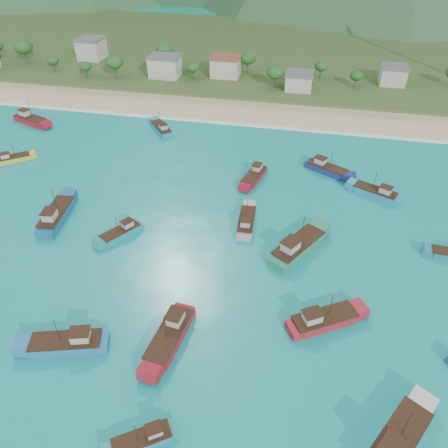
% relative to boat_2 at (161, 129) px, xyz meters
% --- Properties ---
extents(ground, '(600.00, 600.00, 0.00)m').
position_rel_boat_2_xyz_m(ground, '(19.24, -60.31, -0.69)').
color(ground, '#0D8D97').
rests_on(ground, ground).
extents(beach, '(400.00, 18.00, 1.20)m').
position_rel_boat_2_xyz_m(beach, '(19.24, 18.69, -0.69)').
color(beach, beige).
rests_on(beach, ground).
extents(land, '(400.00, 110.00, 2.40)m').
position_rel_boat_2_xyz_m(land, '(19.24, 79.69, -0.69)').
color(land, '#385123').
rests_on(land, ground).
extents(surf_line, '(400.00, 2.50, 0.08)m').
position_rel_boat_2_xyz_m(surf_line, '(19.24, 9.19, -0.69)').
color(surf_line, white).
rests_on(surf_line, ground).
extents(village, '(220.34, 31.32, 7.46)m').
position_rel_boat_2_xyz_m(village, '(19.37, 42.07, 4.09)').
color(village, beige).
rests_on(village, ground).
extents(vegetation, '(275.01, 25.85, 8.95)m').
position_rel_boat_2_xyz_m(vegetation, '(16.10, 43.06, 4.55)').
color(vegetation, '#235623').
rests_on(vegetation, ground).
extents(boat_2, '(8.55, 9.74, 5.94)m').
position_rel_boat_2_xyz_m(boat_2, '(0.00, 0.00, 0.00)').
color(boat_2, '#1781B5').
rests_on(boat_2, ground).
extents(boat_4, '(12.03, 6.43, 6.82)m').
position_rel_boat_2_xyz_m(boat_4, '(9.33, -72.79, 0.16)').
color(boat_4, teal).
rests_on(boat_4, ground).
extents(boat_5, '(10.38, 13.50, 7.92)m').
position_rel_boat_2_xyz_m(boat_5, '(41.12, -44.16, 0.36)').
color(boat_5, '#267F5D').
rests_on(boat_5, ground).
extents(boat_8, '(5.15, 12.95, 7.45)m').
position_rel_boat_2_xyz_m(boat_8, '(-8.21, -43.97, 0.27)').
color(boat_8, '#1B5E8C').
rests_on(boat_8, ground).
extents(boat_9, '(5.02, 12.30, 7.06)m').
position_rel_boat_2_xyz_m(boat_9, '(23.75, -68.48, 0.20)').
color(boat_9, maroon).
rests_on(boat_9, ground).
extents(boat_12, '(11.59, 8.80, 6.78)m').
position_rel_boat_2_xyz_m(boat_12, '(46.26, -60.71, 0.15)').
color(boat_12, '#AC1E2D').
rests_on(boat_12, ground).
extents(boat_13, '(10.90, 7.98, 6.33)m').
position_rel_boat_2_xyz_m(boat_13, '(45.99, -13.28, 0.07)').
color(boat_13, navy).
rests_on(boat_13, ground).
extents(boat_14, '(9.95, 12.84, 7.55)m').
position_rel_boat_2_xyz_m(boat_14, '(55.42, -78.36, 0.29)').
color(boat_14, beige).
rests_on(boat_14, ground).
extents(boat_15, '(8.36, 7.24, 5.07)m').
position_rel_boat_2_xyz_m(boat_15, '(-31.18, -23.63, -0.16)').
color(boat_15, gold).
rests_on(boat_15, ground).
extents(boat_16, '(7.20, 8.95, 5.31)m').
position_rel_boat_2_xyz_m(boat_16, '(6.81, -46.14, -0.11)').
color(boat_16, teal).
rests_on(boat_16, ground).
extents(boat_19, '(5.24, 10.39, 5.89)m').
position_rel_boat_2_xyz_m(boat_19, '(29.33, -20.01, -0.01)').
color(boat_19, '#A61229').
rests_on(boat_19, ground).
extents(boat_21, '(10.70, 7.14, 6.13)m').
position_rel_boat_2_xyz_m(boat_21, '(56.88, -21.65, 0.03)').
color(boat_21, teal).
rests_on(boat_21, ground).
extents(boat_22, '(8.12, 6.47, 4.81)m').
position_rel_boat_2_xyz_m(boat_22, '(25.07, -83.90, -0.21)').
color(boat_22, teal).
rests_on(boat_22, ground).
extents(boat_24, '(12.24, 7.55, 6.96)m').
position_rel_boat_2_xyz_m(boat_24, '(-38.99, -2.30, 0.19)').
color(boat_24, '#A81623').
rests_on(boat_24, ground).
extents(boat_25, '(3.55, 10.23, 5.95)m').
position_rel_boat_2_xyz_m(boat_25, '(30.46, -37.99, 0.00)').
color(boat_25, '#B1A7A0').
rests_on(boat_25, ground).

